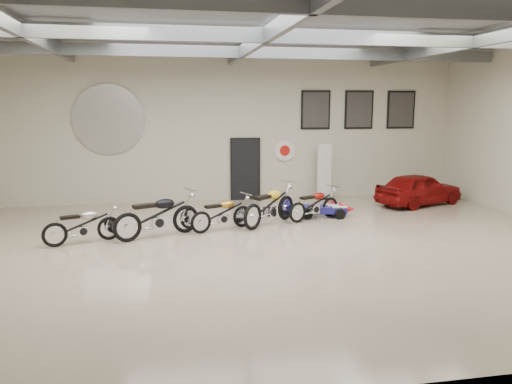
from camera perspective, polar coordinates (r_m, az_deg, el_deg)
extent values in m
cube|color=tan|center=(11.69, 1.08, -6.32)|extent=(16.00, 12.00, 0.01)
cube|color=slate|center=(11.36, 1.16, 18.68)|extent=(16.00, 12.00, 0.01)
cube|color=beige|center=(17.16, -2.94, 7.34)|extent=(16.00, 0.02, 5.00)
cube|color=black|center=(17.31, -1.24, 2.55)|extent=(0.92, 0.08, 2.10)
imported|color=maroon|center=(17.33, 18.13, 0.35)|extent=(2.29, 3.39, 1.07)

